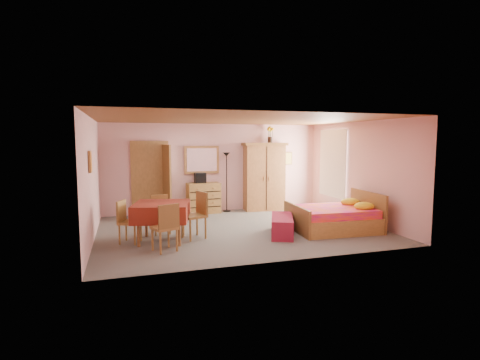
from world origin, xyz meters
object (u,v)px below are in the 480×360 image
object	(u,v)px
chair_west	(130,222)
chair_east	(194,215)
floor_lamp	(227,182)
bench	(282,226)
dining_table	(162,222)
stereo	(200,178)
chair_north	(161,215)
wall_mirror	(202,160)
sunflower_vase	(270,135)
wardrobe	(264,177)
chest_of_drawers	(204,198)
bed	(333,211)
chair_south	(164,227)

from	to	relation	value
chair_west	chair_east	xyz separation A→B (m)	(1.32, -0.02, 0.06)
floor_lamp	chair_east	distance (m)	3.18
bench	dining_table	world-z (taller)	dining_table
stereo	dining_table	xyz separation A→B (m)	(-1.38, -2.80, -0.63)
chair_north	floor_lamp	bearing A→B (deg)	-141.45
wall_mirror	sunflower_vase	distance (m)	2.22
stereo	dining_table	world-z (taller)	stereo
wardrobe	chest_of_drawers	bearing A→B (deg)	-176.63
wardrobe	chair_west	size ratio (longest dim) A/B	2.32
chest_of_drawers	wall_mirror	bearing A→B (deg)	87.11
chair_east	chair_north	bearing A→B (deg)	26.00
wall_mirror	wardrobe	size ratio (longest dim) A/B	0.50
bed	chair_east	size ratio (longest dim) A/B	1.91
wardrobe	chair_north	bearing A→B (deg)	-143.43
wardrobe	chair_east	distance (m)	3.82
chest_of_drawers	chair_north	world-z (taller)	chest_of_drawers
dining_table	chest_of_drawers	bearing A→B (deg)	62.12
chest_of_drawers	chair_east	size ratio (longest dim) A/B	0.93
chest_of_drawers	wardrobe	size ratio (longest dim) A/B	0.46
sunflower_vase	wall_mirror	bearing A→B (deg)	175.53
wall_mirror	bed	world-z (taller)	wall_mirror
wall_mirror	floor_lamp	size ratio (longest dim) A/B	0.58
floor_lamp	chair_west	world-z (taller)	floor_lamp
bench	chair_east	world-z (taller)	chair_east
stereo	chair_west	bearing A→B (deg)	-126.28
floor_lamp	dining_table	world-z (taller)	floor_lamp
stereo	bed	xyz separation A→B (m)	(2.58, -2.99, -0.59)
floor_lamp	chair_south	bearing A→B (deg)	-121.73
wardrobe	bench	xyz separation A→B (m)	(-0.70, -2.99, -0.81)
wardrobe	sunflower_vase	distance (m)	1.29
floor_lamp	sunflower_vase	xyz separation A→B (m)	(1.38, 0.00, 1.41)
stereo	wardrobe	distance (m)	1.95
floor_lamp	chair_west	distance (m)	3.96
floor_lamp	bed	distance (m)	3.52
floor_lamp	dining_table	distance (m)	3.59
chair_north	sunflower_vase	bearing A→B (deg)	-155.23
wall_mirror	chair_east	bearing A→B (deg)	-105.19
wardrobe	bed	distance (m)	3.05
chair_south	chair_west	distance (m)	1.00
dining_table	chair_west	size ratio (longest dim) A/B	1.26
stereo	chair_south	world-z (taller)	stereo
wardrobe	stereo	bearing A→B (deg)	-177.52
chest_of_drawers	dining_table	xyz separation A→B (m)	(-1.46, -2.77, -0.04)
sunflower_vase	dining_table	bearing A→B (deg)	-141.57
bench	dining_table	distance (m)	2.64
chest_of_drawers	sunflower_vase	bearing A→B (deg)	-1.59
wall_mirror	bench	xyz separation A→B (m)	(1.16, -3.23, -1.34)
chest_of_drawers	stereo	world-z (taller)	stereo
wardrobe	bench	world-z (taller)	wardrobe
stereo	bench	distance (m)	3.40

